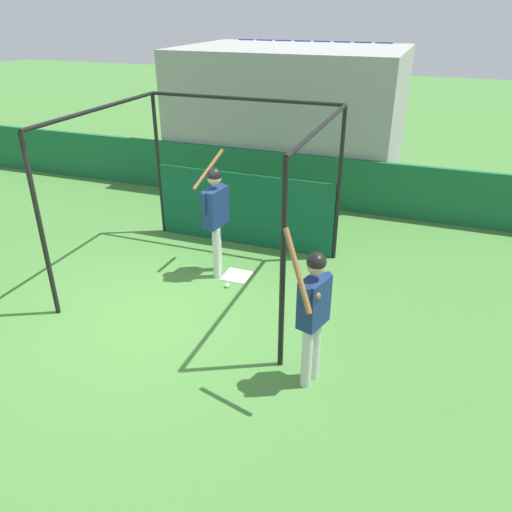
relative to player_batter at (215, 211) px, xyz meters
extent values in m
plane|color=#477F38|center=(-0.41, -1.57, -1.15)|extent=(60.00, 60.00, 0.00)
cube|color=#196038|center=(-0.41, 3.66, -0.56)|extent=(24.00, 0.12, 1.18)
cube|color=#9E9E99|center=(-0.41, 5.72, 0.47)|extent=(5.40, 4.00, 3.23)
cube|color=navy|center=(-2.34, 4.12, 0.08)|extent=(0.45, 0.40, 0.10)
cube|color=navy|center=(-2.34, 4.30, 0.31)|extent=(0.45, 0.06, 0.40)
cube|color=navy|center=(-1.79, 4.12, 0.08)|extent=(0.45, 0.40, 0.10)
cube|color=navy|center=(-1.79, 4.30, 0.31)|extent=(0.45, 0.06, 0.40)
cube|color=navy|center=(-1.24, 4.12, 0.08)|extent=(0.45, 0.40, 0.10)
cube|color=navy|center=(-1.24, 4.30, 0.31)|extent=(0.45, 0.06, 0.40)
cube|color=navy|center=(-0.69, 4.12, 0.08)|extent=(0.45, 0.40, 0.10)
cube|color=navy|center=(-0.69, 4.30, 0.31)|extent=(0.45, 0.06, 0.40)
cube|color=navy|center=(-0.14, 4.12, 0.08)|extent=(0.45, 0.40, 0.10)
cube|color=navy|center=(-0.14, 4.30, 0.31)|extent=(0.45, 0.06, 0.40)
cube|color=navy|center=(0.41, 4.12, 0.08)|extent=(0.45, 0.40, 0.10)
cube|color=navy|center=(0.41, 4.30, 0.31)|extent=(0.45, 0.06, 0.40)
cube|color=navy|center=(0.96, 4.12, 0.08)|extent=(0.45, 0.40, 0.10)
cube|color=navy|center=(0.96, 4.30, 0.31)|extent=(0.45, 0.06, 0.40)
cube|color=navy|center=(1.51, 4.12, 0.08)|extent=(0.45, 0.40, 0.10)
cube|color=navy|center=(1.51, 4.30, 0.31)|extent=(0.45, 0.06, 0.40)
cube|color=navy|center=(-2.34, 4.92, 0.48)|extent=(0.45, 0.40, 0.10)
cube|color=navy|center=(-2.34, 5.10, 0.71)|extent=(0.45, 0.06, 0.40)
cube|color=navy|center=(-1.79, 4.92, 0.48)|extent=(0.45, 0.40, 0.10)
cube|color=navy|center=(-1.79, 5.10, 0.71)|extent=(0.45, 0.06, 0.40)
cube|color=navy|center=(-1.24, 4.92, 0.48)|extent=(0.45, 0.40, 0.10)
cube|color=navy|center=(-1.24, 5.10, 0.71)|extent=(0.45, 0.06, 0.40)
cube|color=navy|center=(-0.69, 4.92, 0.48)|extent=(0.45, 0.40, 0.10)
cube|color=navy|center=(-0.69, 5.10, 0.71)|extent=(0.45, 0.06, 0.40)
cube|color=navy|center=(-0.14, 4.92, 0.48)|extent=(0.45, 0.40, 0.10)
cube|color=navy|center=(-0.14, 5.10, 0.71)|extent=(0.45, 0.06, 0.40)
cube|color=navy|center=(0.41, 4.92, 0.48)|extent=(0.45, 0.40, 0.10)
cube|color=navy|center=(0.41, 5.10, 0.71)|extent=(0.45, 0.06, 0.40)
cube|color=navy|center=(0.96, 4.92, 0.48)|extent=(0.45, 0.40, 0.10)
cube|color=navy|center=(0.96, 5.10, 0.71)|extent=(0.45, 0.06, 0.40)
cube|color=navy|center=(1.51, 4.92, 0.48)|extent=(0.45, 0.40, 0.10)
cube|color=navy|center=(1.51, 5.10, 0.71)|extent=(0.45, 0.06, 0.40)
cube|color=navy|center=(-2.34, 5.72, 0.88)|extent=(0.45, 0.40, 0.10)
cube|color=navy|center=(-2.34, 5.90, 1.11)|extent=(0.45, 0.06, 0.40)
cube|color=navy|center=(-1.79, 5.72, 0.88)|extent=(0.45, 0.40, 0.10)
cube|color=navy|center=(-1.79, 5.90, 1.11)|extent=(0.45, 0.06, 0.40)
cube|color=navy|center=(-1.24, 5.72, 0.88)|extent=(0.45, 0.40, 0.10)
cube|color=navy|center=(-1.24, 5.90, 1.11)|extent=(0.45, 0.06, 0.40)
cube|color=navy|center=(-0.69, 5.72, 0.88)|extent=(0.45, 0.40, 0.10)
cube|color=navy|center=(-0.69, 5.90, 1.11)|extent=(0.45, 0.06, 0.40)
cube|color=navy|center=(-0.14, 5.72, 0.88)|extent=(0.45, 0.40, 0.10)
cube|color=navy|center=(-0.14, 5.90, 1.11)|extent=(0.45, 0.06, 0.40)
cube|color=navy|center=(0.41, 5.72, 0.88)|extent=(0.45, 0.40, 0.10)
cube|color=navy|center=(0.41, 5.90, 1.11)|extent=(0.45, 0.06, 0.40)
cube|color=navy|center=(0.96, 5.72, 0.88)|extent=(0.45, 0.40, 0.10)
cube|color=navy|center=(0.96, 5.90, 1.11)|extent=(0.45, 0.06, 0.40)
cube|color=navy|center=(1.51, 5.72, 0.88)|extent=(0.45, 0.40, 0.10)
cube|color=navy|center=(1.51, 5.90, 1.11)|extent=(0.45, 0.06, 0.40)
cube|color=navy|center=(-2.34, 6.52, 1.28)|extent=(0.45, 0.40, 0.10)
cube|color=navy|center=(-2.34, 6.70, 1.51)|extent=(0.45, 0.06, 0.40)
cube|color=navy|center=(-1.79, 6.52, 1.28)|extent=(0.45, 0.40, 0.10)
cube|color=navy|center=(-1.79, 6.70, 1.51)|extent=(0.45, 0.06, 0.40)
cube|color=navy|center=(-1.24, 6.52, 1.28)|extent=(0.45, 0.40, 0.10)
cube|color=navy|center=(-1.24, 6.70, 1.51)|extent=(0.45, 0.06, 0.40)
cube|color=navy|center=(-0.69, 6.52, 1.28)|extent=(0.45, 0.40, 0.10)
cube|color=navy|center=(-0.69, 6.70, 1.51)|extent=(0.45, 0.06, 0.40)
cube|color=navy|center=(-0.14, 6.52, 1.28)|extent=(0.45, 0.40, 0.10)
cube|color=navy|center=(-0.14, 6.70, 1.51)|extent=(0.45, 0.06, 0.40)
cube|color=navy|center=(0.41, 6.52, 1.28)|extent=(0.45, 0.40, 0.10)
cube|color=navy|center=(0.41, 6.70, 1.51)|extent=(0.45, 0.06, 0.40)
cube|color=navy|center=(0.96, 6.52, 1.28)|extent=(0.45, 0.40, 0.10)
cube|color=navy|center=(0.96, 6.70, 1.51)|extent=(0.45, 0.06, 0.40)
cube|color=navy|center=(1.51, 6.52, 1.28)|extent=(0.45, 0.40, 0.10)
cube|color=navy|center=(1.51, 6.70, 1.51)|extent=(0.45, 0.06, 0.40)
cube|color=navy|center=(-2.34, 7.32, 1.68)|extent=(0.45, 0.40, 0.10)
cube|color=navy|center=(-2.34, 7.50, 1.91)|extent=(0.45, 0.06, 0.40)
cube|color=navy|center=(-1.79, 7.32, 1.68)|extent=(0.45, 0.40, 0.10)
cube|color=navy|center=(-1.79, 7.50, 1.91)|extent=(0.45, 0.06, 0.40)
cube|color=navy|center=(-1.24, 7.32, 1.68)|extent=(0.45, 0.40, 0.10)
cube|color=navy|center=(-1.24, 7.50, 1.91)|extent=(0.45, 0.06, 0.40)
cube|color=navy|center=(-0.69, 7.32, 1.68)|extent=(0.45, 0.40, 0.10)
cube|color=navy|center=(-0.69, 7.50, 1.91)|extent=(0.45, 0.06, 0.40)
cube|color=navy|center=(-0.14, 7.32, 1.68)|extent=(0.45, 0.40, 0.10)
cube|color=navy|center=(-0.14, 7.50, 1.91)|extent=(0.45, 0.06, 0.40)
cube|color=navy|center=(0.41, 7.32, 1.68)|extent=(0.45, 0.40, 0.10)
cube|color=navy|center=(0.41, 7.50, 1.91)|extent=(0.45, 0.06, 0.40)
cube|color=navy|center=(0.96, 7.32, 1.68)|extent=(0.45, 0.40, 0.10)
cube|color=navy|center=(0.96, 7.50, 1.91)|extent=(0.45, 0.06, 0.40)
cube|color=navy|center=(1.51, 7.32, 1.68)|extent=(0.45, 0.40, 0.10)
cube|color=navy|center=(1.51, 7.50, 1.91)|extent=(0.45, 0.06, 0.40)
cylinder|color=black|center=(-1.75, -1.97, 0.21)|extent=(0.07, 0.07, 2.72)
cylinder|color=black|center=(1.76, -1.97, 0.21)|extent=(0.07, 0.07, 2.72)
cylinder|color=black|center=(-1.75, 1.25, 0.21)|extent=(0.07, 0.07, 2.72)
cylinder|color=black|center=(1.76, 1.25, 0.21)|extent=(0.07, 0.07, 2.72)
cylinder|color=black|center=(-1.75, -0.36, 1.57)|extent=(0.06, 3.22, 0.06)
cylinder|color=black|center=(1.76, -0.36, 1.57)|extent=(0.06, 3.22, 0.06)
cylinder|color=black|center=(0.00, 1.25, 1.57)|extent=(3.51, 0.06, 0.06)
cube|color=#0F5133|center=(0.00, 1.23, -0.45)|extent=(3.44, 0.03, 1.40)
cube|color=white|center=(0.36, -0.01, -1.14)|extent=(0.44, 0.44, 0.02)
cylinder|color=silver|center=(0.05, -0.13, -0.70)|extent=(0.15, 0.15, 0.89)
cylinder|color=silver|center=(-0.04, 0.11, -0.70)|extent=(0.15, 0.15, 0.89)
cube|color=navy|center=(0.01, -0.01, 0.06)|extent=(0.29, 0.52, 0.63)
sphere|color=tan|center=(0.01, -0.01, 0.55)|extent=(0.22, 0.22, 0.22)
sphere|color=black|center=(0.01, -0.01, 0.60)|extent=(0.23, 0.23, 0.23)
cylinder|color=navy|center=(-0.07, -0.26, 0.21)|extent=(0.08, 0.08, 0.35)
cylinder|color=navy|center=(0.00, 0.25, 0.21)|extent=(0.08, 0.08, 0.35)
cylinder|color=brown|center=(-0.25, 0.32, 0.58)|extent=(0.29, 0.72, 0.54)
sphere|color=brown|center=(0.09, 0.20, 0.33)|extent=(0.08, 0.08, 0.08)
cylinder|color=silver|center=(2.22, -2.06, -0.72)|extent=(0.16, 0.16, 0.84)
cylinder|color=silver|center=(2.16, -2.24, -0.72)|extent=(0.16, 0.16, 0.84)
cube|color=navy|center=(2.19, -2.15, 0.00)|extent=(0.33, 0.45, 0.60)
sphere|color=tan|center=(2.19, -2.15, 0.46)|extent=(0.21, 0.21, 0.21)
sphere|color=black|center=(2.19, -2.15, 0.51)|extent=(0.22, 0.22, 0.22)
cylinder|color=navy|center=(2.29, -1.96, 0.13)|extent=(0.09, 0.09, 0.33)
cylinder|color=navy|center=(2.17, -2.36, 0.13)|extent=(0.09, 0.09, 0.33)
cylinder|color=brown|center=(2.07, -2.49, 0.55)|extent=(0.47, 0.43, 0.79)
sphere|color=brown|center=(2.25, -2.29, 0.17)|extent=(0.08, 0.08, 0.08)
sphere|color=white|center=(0.35, -0.42, -1.11)|extent=(0.07, 0.07, 0.07)
camera|label=1|loc=(3.22, -6.87, 3.01)|focal=35.00mm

